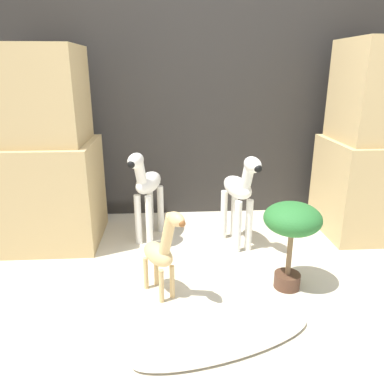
% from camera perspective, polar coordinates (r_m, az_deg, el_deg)
% --- Properties ---
extents(ground_plane, '(14.00, 14.00, 0.00)m').
position_cam_1_polar(ground_plane, '(2.29, 6.31, -16.54)').
color(ground_plane, beige).
extents(wall_back, '(6.40, 0.08, 2.20)m').
position_cam_1_polar(wall_back, '(3.38, 2.48, 14.91)').
color(wall_back, '#2D2B28').
rests_on(wall_back, ground_plane).
extents(rock_pillar_left, '(0.68, 0.68, 1.46)m').
position_cam_1_polar(rock_pillar_left, '(3.00, -20.96, 4.97)').
color(rock_pillar_left, tan).
rests_on(rock_pillar_left, ground_plane).
extents(rock_pillar_right, '(0.68, 0.68, 1.51)m').
position_cam_1_polar(rock_pillar_right, '(3.28, 25.90, 6.00)').
color(rock_pillar_right, tan).
rests_on(rock_pillar_right, ground_plane).
extents(zebra_right, '(0.25, 0.50, 0.74)m').
position_cam_1_polar(zebra_right, '(2.78, 7.25, -0.14)').
color(zebra_right, white).
rests_on(zebra_right, ground_plane).
extents(zebra_left, '(0.28, 0.50, 0.74)m').
position_cam_1_polar(zebra_left, '(2.89, -6.93, 0.61)').
color(zebra_left, white).
rests_on(zebra_left, ground_plane).
extents(giraffe_figurine, '(0.29, 0.38, 0.59)m').
position_cam_1_polar(giraffe_figurine, '(2.19, -4.67, -8.82)').
color(giraffe_figurine, tan).
rests_on(giraffe_figurine, ground_plane).
extents(potted_palm_front, '(0.34, 0.34, 0.56)m').
position_cam_1_polar(potted_palm_front, '(2.30, 15.00, -4.95)').
color(potted_palm_front, '#513323').
rests_on(potted_palm_front, ground_plane).
extents(surfboard, '(0.99, 0.54, 0.08)m').
position_cam_1_polar(surfboard, '(2.00, 4.79, -21.59)').
color(surfboard, silver).
rests_on(surfboard, ground_plane).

